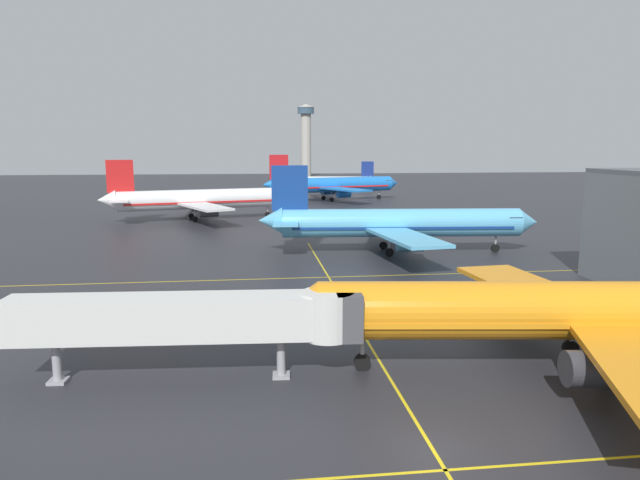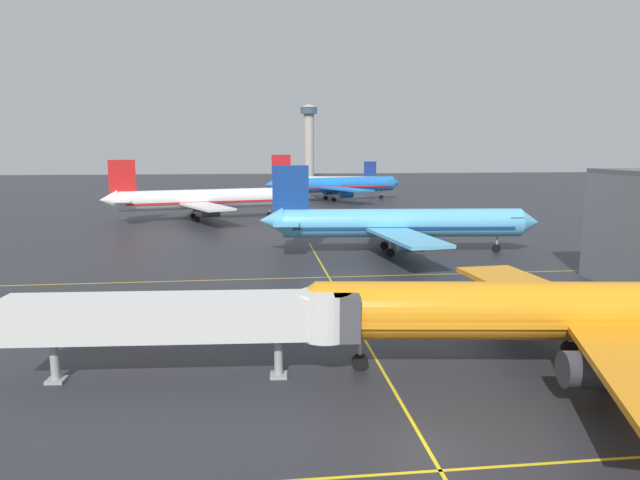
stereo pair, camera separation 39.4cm
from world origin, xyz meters
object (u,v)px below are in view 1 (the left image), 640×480
at_px(jet_bridge, 209,317).
at_px(airliner_second_row, 397,223).
at_px(airliner_front_gate, 570,311).
at_px(control_tower, 306,135).
at_px(airliner_far_left_stand, 333,185).
at_px(airliner_third_row, 200,200).
at_px(airliner_far_right_stand, 331,181).

bearing_deg(jet_bridge, airliner_second_row, 60.82).
relative_size(airliner_front_gate, jet_bridge, 1.71).
height_order(airliner_second_row, jet_bridge, airliner_second_row).
height_order(airliner_front_gate, control_tower, control_tower).
bearing_deg(control_tower, airliner_far_left_stand, -92.40).
xyz_separation_m(airliner_far_left_stand, jet_bridge, (-25.31, -120.59, -0.31)).
bearing_deg(airliner_front_gate, airliner_second_row, 90.44).
bearing_deg(airliner_third_row, airliner_far_right_stand, 62.70).
relative_size(airliner_front_gate, airliner_far_right_stand, 1.16).
bearing_deg(jet_bridge, control_tower, 83.08).
bearing_deg(airliner_front_gate, jet_bridge, 176.55).
bearing_deg(airliner_third_row, airliner_front_gate, -69.51).
relative_size(airliner_far_left_stand, airliner_far_right_stand, 1.25).
bearing_deg(airliner_far_right_stand, airliner_far_left_stand, -97.07).
relative_size(airliner_second_row, jet_bridge, 1.77).
bearing_deg(airliner_third_row, control_tower, 77.47).
bearing_deg(airliner_far_left_stand, control_tower, 87.60).
distance_m(airliner_third_row, jet_bridge, 81.61).
xyz_separation_m(airliner_far_left_stand, control_tower, (5.62, 134.14, 16.98)).
height_order(airliner_second_row, control_tower, control_tower).
bearing_deg(airliner_far_left_stand, jet_bridge, -101.85).
bearing_deg(jet_bridge, airliner_far_left_stand, 78.15).
xyz_separation_m(airliner_front_gate, airliner_far_right_stand, (6.05, 154.22, -0.56)).
bearing_deg(airliner_second_row, airliner_front_gate, -89.56).
bearing_deg(airliner_third_row, airliner_second_row, -52.76).
distance_m(airliner_front_gate, airliner_second_row, 42.46).
relative_size(airliner_front_gate, control_tower, 1.03).
bearing_deg(airliner_far_left_stand, airliner_front_gate, -90.96).
distance_m(airliner_far_right_stand, control_tower, 103.49).
distance_m(airliner_second_row, jet_bridge, 47.03).
bearing_deg(jet_bridge, airliner_far_right_stand, 79.15).
relative_size(airliner_third_row, airliner_far_left_stand, 0.97).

